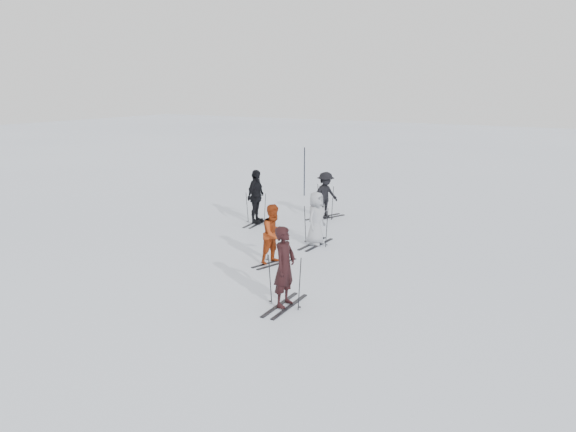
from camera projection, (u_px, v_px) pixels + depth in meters
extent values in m
plane|color=silver|center=(271.00, 254.00, 17.41)|extent=(120.00, 120.00, 0.00)
imported|color=black|center=(285.00, 268.00, 13.08)|extent=(0.50, 0.73, 1.92)
imported|color=#923210|center=(274.00, 235.00, 16.26)|extent=(0.87, 1.00, 1.75)
imported|color=#9B9EA4|center=(316.00, 219.00, 18.19)|extent=(0.56, 0.85, 1.73)
imported|color=black|center=(256.00, 197.00, 20.93)|extent=(0.65, 1.24, 2.02)
imported|color=black|center=(325.00, 195.00, 21.87)|extent=(1.02, 1.31, 1.78)
cylinder|color=black|center=(304.00, 172.00, 26.19)|extent=(0.05, 0.05, 2.27)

